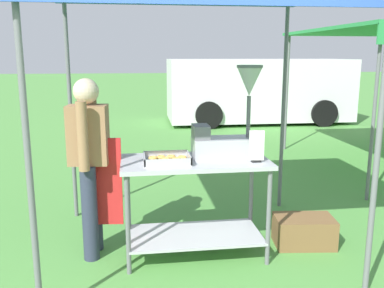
# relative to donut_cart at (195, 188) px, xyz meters

# --- Properties ---
(ground_plane) EXTENTS (70.00, 70.00, 0.00)m
(ground_plane) POSITION_rel_donut_cart_xyz_m (-0.21, 4.84, -0.63)
(ground_plane) COLOR #519342
(donut_cart) EXTENTS (1.30, 0.66, 0.90)m
(donut_cart) POSITION_rel_donut_cart_xyz_m (0.00, 0.00, 0.00)
(donut_cart) COLOR #B7B7BC
(donut_cart) RESTS_ON ground
(donut_tray) EXTENTS (0.40, 0.33, 0.07)m
(donut_tray) POSITION_rel_donut_cart_xyz_m (-0.26, -0.07, 0.29)
(donut_tray) COLOR #B7B7BC
(donut_tray) RESTS_ON donut_cart
(donut_fryer) EXTENTS (0.61, 0.28, 0.82)m
(donut_fryer) POSITION_rel_donut_cart_xyz_m (0.32, 0.05, 0.54)
(donut_fryer) COLOR #B7B7BC
(donut_fryer) RESTS_ON donut_cart
(menu_sign) EXTENTS (0.13, 0.05, 0.28)m
(menu_sign) POSITION_rel_donut_cart_xyz_m (0.51, -0.15, 0.38)
(menu_sign) COLOR black
(menu_sign) RESTS_ON donut_cart
(vendor) EXTENTS (0.46, 0.54, 1.61)m
(vendor) POSITION_rel_donut_cart_xyz_m (-0.92, 0.14, 0.27)
(vendor) COLOR #2D3347
(vendor) RESTS_ON ground
(supply_crate) EXTENTS (0.59, 0.41, 0.28)m
(supply_crate) POSITION_rel_donut_cart_xyz_m (1.07, 0.05, -0.49)
(supply_crate) COLOR brown
(supply_crate) RESTS_ON ground
(van_white) EXTENTS (4.85, 2.17, 1.69)m
(van_white) POSITION_rel_donut_cart_xyz_m (2.84, 7.60, 0.24)
(van_white) COLOR white
(van_white) RESTS_ON ground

